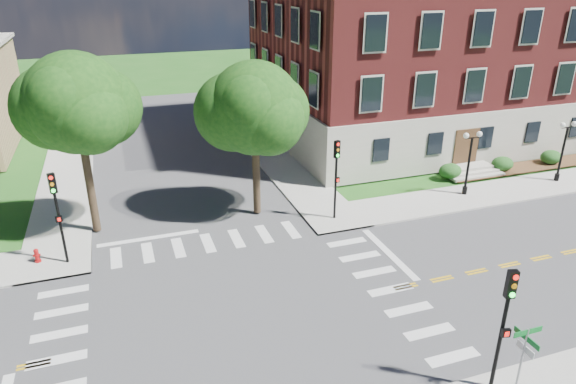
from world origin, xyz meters
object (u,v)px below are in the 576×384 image
object	(u,v)px
traffic_signal_nw	(57,207)
fire_hydrant	(37,256)
traffic_signal_se	(505,316)
twin_lamp_west	(469,159)
twin_lamp_east	(563,148)
traffic_signal_ne	(336,170)
street_sign_pole	(524,352)

from	to	relation	value
traffic_signal_nw	fire_hydrant	distance (m)	3.11
traffic_signal_se	twin_lamp_west	bearing A→B (deg)	56.37
traffic_signal_se	twin_lamp_east	world-z (taller)	traffic_signal_se
twin_lamp_east	traffic_signal_nw	bearing A→B (deg)	-178.90
twin_lamp_east	twin_lamp_west	bearing A→B (deg)	179.10
traffic_signal_se	traffic_signal_nw	distance (m)	20.22
twin_lamp_west	twin_lamp_east	size ratio (longest dim) A/B	1.00
traffic_signal_ne	street_sign_pole	world-z (taller)	traffic_signal_ne
traffic_signal_nw	twin_lamp_west	distance (m)	24.41
traffic_signal_se	traffic_signal_ne	world-z (taller)	same
traffic_signal_nw	twin_lamp_west	bearing A→B (deg)	1.72
traffic_signal_nw	twin_lamp_east	world-z (taller)	traffic_signal_nw
twin_lamp_west	twin_lamp_east	distance (m)	7.60
traffic_signal_se	traffic_signal_nw	size ratio (longest dim) A/B	1.00
traffic_signal_nw	street_sign_pole	xyz separation A→B (m)	(14.77, -14.86, -0.88)
twin_lamp_east	traffic_signal_ne	bearing A→B (deg)	-178.72
traffic_signal_se	traffic_signal_nw	world-z (taller)	same
traffic_signal_ne	traffic_signal_nw	distance (m)	14.82
street_sign_pole	fire_hydrant	bearing A→B (deg)	136.50
street_sign_pole	traffic_signal_nw	bearing A→B (deg)	134.83
traffic_signal_ne	twin_lamp_east	world-z (taller)	traffic_signal_ne
traffic_signal_se	street_sign_pole	size ratio (longest dim) A/B	1.55
traffic_signal_nw	traffic_signal_ne	bearing A→B (deg)	0.89
twin_lamp_east	street_sign_pole	size ratio (longest dim) A/B	1.36
twin_lamp_east	street_sign_pole	xyz separation A→B (m)	(-17.21, -15.48, -0.21)
fire_hydrant	street_sign_pole	bearing A→B (deg)	-43.50
traffic_signal_ne	traffic_signal_nw	world-z (taller)	same
twin_lamp_east	fire_hydrant	bearing A→B (deg)	-179.80
traffic_signal_ne	fire_hydrant	size ratio (longest dim) A/B	6.40
twin_lamp_west	fire_hydrant	size ratio (longest dim) A/B	5.64
twin_lamp_west	street_sign_pole	xyz separation A→B (m)	(-9.62, -15.59, -0.21)
traffic_signal_ne	fire_hydrant	distance (m)	16.46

